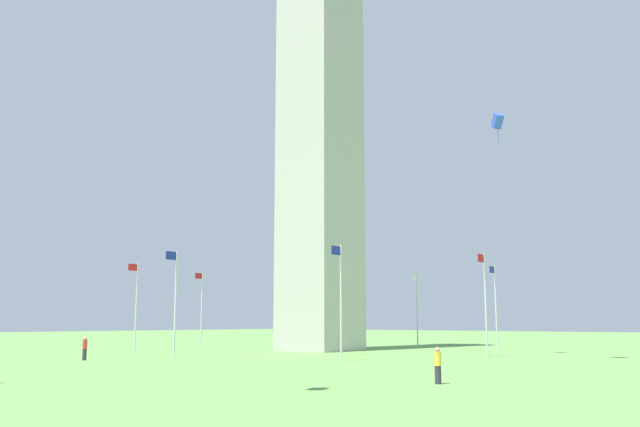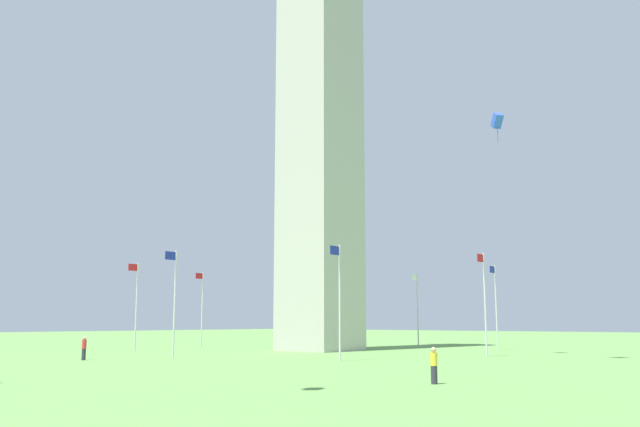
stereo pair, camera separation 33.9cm
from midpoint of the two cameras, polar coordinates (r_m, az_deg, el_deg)
The scene contains 13 objects.
ground_plane at distance 67.09m, azimuth -0.15°, elevation -11.21°, with size 260.00×260.00×0.00m, color #609347.
obelisk_monument at distance 71.85m, azimuth -0.14°, elevation 12.28°, with size 6.31×6.31×57.32m.
flagpole_n at distance 54.94m, azimuth -12.01°, elevation -6.85°, with size 1.12×0.14×8.23m.
flagpole_ne at distance 49.78m, azimuth 1.49°, elevation -6.85°, with size 1.12×0.14×8.23m.
flagpole_e at distance 57.37m, azimuth 13.25°, elevation -6.88°, with size 1.12×0.14×8.23m.
flagpole_se at distance 70.59m, azimuth 14.09°, elevation -7.17°, with size 1.12×0.14×8.23m.
flagpole_s at distance 81.01m, azimuth 7.83°, elevation -7.53°, with size 1.12×0.14×8.23m.
flagpole_sw at distance 84.28m, azimuth -1.17°, elevation -7.66°, with size 1.12×0.14×8.23m.
flagpole_w at distance 79.31m, azimuth -9.86°, elevation -7.46°, with size 1.12×0.14×8.23m.
flagpole_nw at distance 67.81m, azimuth -15.04°, elevation -7.08°, with size 1.12×0.14×8.23m.
person_yellow_shirt at distance 32.25m, azimuth 9.35°, elevation -12.24°, with size 0.32×0.32×1.63m.
person_red_shirt at distance 53.63m, azimuth -18.95°, elevation -10.43°, with size 0.32×0.32×1.71m.
kite_blue_box at distance 61.21m, azimuth 14.23°, elevation 7.39°, with size 1.30×1.40×2.57m.
Camera 1 is at (51.31, 43.14, 2.80)m, focal length 38.93 mm.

